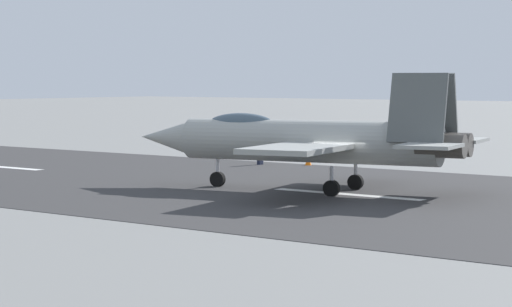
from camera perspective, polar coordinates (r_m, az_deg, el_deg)
ground_plane at (r=48.76m, az=4.90°, el=-2.26°), size 400.00×400.00×0.00m
runway_strip at (r=48.75m, az=4.92°, el=-2.25°), size 240.00×26.00×0.02m
fighter_jet at (r=49.88m, az=2.77°, el=0.76°), size 17.88×13.78×5.69m
crew_person at (r=65.29m, az=0.23°, el=0.07°), size 0.41×0.67×1.61m
marker_cone_mid at (r=64.94m, az=2.89°, el=-0.42°), size 0.44×0.44×0.55m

